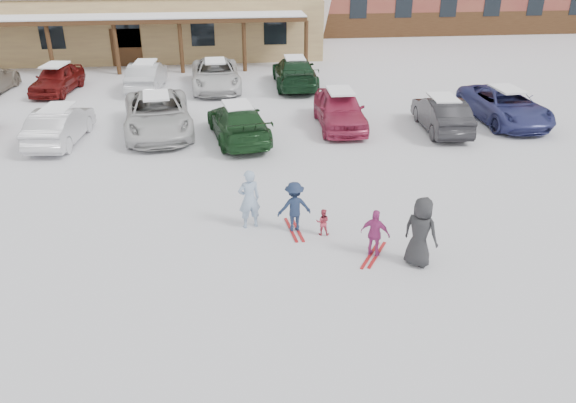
{
  "coord_description": "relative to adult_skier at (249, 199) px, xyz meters",
  "views": [
    {
      "loc": [
        -1.2,
        -12.25,
        7.47
      ],
      "look_at": [
        0.3,
        1.0,
        1.0
      ],
      "focal_mm": 35.0,
      "sensor_mm": 36.0,
      "label": 1
    }
  ],
  "objects": [
    {
      "name": "parked_car_11",
      "position": [
        3.15,
        15.27,
        -0.09
      ],
      "size": [
        2.23,
        5.27,
        1.52
      ],
      "primitive_type": "imported",
      "rotation": [
        0.0,
        0.0,
        3.12
      ],
      "color": "#13321B",
      "rests_on": "ground"
    },
    {
      "name": "adult_skier",
      "position": [
        0.0,
        0.0,
        0.0
      ],
      "size": [
        0.7,
        0.55,
        1.7
      ],
      "primitive_type": "imported",
      "rotation": [
        0.0,
        0.0,
        3.39
      ],
      "color": "#94AECD",
      "rests_on": "ground"
    },
    {
      "name": "parked_car_2",
      "position": [
        -3.27,
        8.51,
        -0.07
      ],
      "size": [
        3.26,
        5.88,
        1.56
      ],
      "primitive_type": "imported",
      "rotation": [
        0.0,
        0.0,
        0.13
      ],
      "color": "silver",
      "rests_on": "ground"
    },
    {
      "name": "parked_car_8",
      "position": [
        -8.93,
        15.47,
        -0.14
      ],
      "size": [
        2.23,
        4.33,
        1.41
      ],
      "primitive_type": "imported",
      "rotation": [
        0.0,
        0.0,
        -0.14
      ],
      "color": "#63100F",
      "rests_on": "ground"
    },
    {
      "name": "child_navy",
      "position": [
        1.2,
        -0.35,
        -0.13
      ],
      "size": [
        0.98,
        0.63,
        1.43
      ],
      "primitive_type": "imported",
      "rotation": [
        0.0,
        0.0,
        3.25
      ],
      "color": "#1B2845",
      "rests_on": "ground"
    },
    {
      "name": "skis_child_navy",
      "position": [
        1.2,
        -0.35,
        -0.83
      ],
      "size": [
        0.35,
        1.41,
        0.03
      ],
      "primitive_type": "cube",
      "rotation": [
        0.0,
        0.0,
        3.25
      ],
      "color": "#A31719",
      "rests_on": "ground"
    },
    {
      "name": "ground",
      "position": [
        0.7,
        -1.58,
        -0.85
      ],
      "size": [
        160.0,
        160.0,
        0.0
      ],
      "primitive_type": "plane",
      "color": "white",
      "rests_on": "ground"
    },
    {
      "name": "parked_car_10",
      "position": [
        -0.96,
        15.31,
        -0.12
      ],
      "size": [
        2.62,
        5.34,
        1.46
      ],
      "primitive_type": "imported",
      "rotation": [
        0.0,
        0.0,
        0.04
      ],
      "color": "silver",
      "rests_on": "ground"
    },
    {
      "name": "parked_car_9",
      "position": [
        -4.5,
        15.51,
        -0.14
      ],
      "size": [
        1.74,
        4.39,
        1.42
      ],
      "primitive_type": "imported",
      "rotation": [
        0.0,
        0.0,
        3.09
      ],
      "color": "#ADAFB3",
      "rests_on": "ground"
    },
    {
      "name": "bystander_dark",
      "position": [
        4.02,
        -2.41,
        0.05
      ],
      "size": [
        1.02,
        1.03,
        1.79
      ],
      "primitive_type": "imported",
      "rotation": [
        0.0,
        0.0,
        2.34
      ],
      "color": "#272729",
      "rests_on": "ground"
    },
    {
      "name": "parked_car_3",
      "position": [
        -0.06,
        7.31,
        -0.15
      ],
      "size": [
        2.69,
        5.07,
        1.4
      ],
      "primitive_type": "imported",
      "rotation": [
        0.0,
        0.0,
        3.3
      ],
      "color": "#183C1C",
      "rests_on": "ground"
    },
    {
      "name": "parked_car_5",
      "position": [
        8.22,
        7.47,
        -0.15
      ],
      "size": [
        1.73,
        4.3,
        1.39
      ],
      "primitive_type": "imported",
      "rotation": [
        0.0,
        0.0,
        3.08
      ],
      "color": "black",
      "rests_on": "ground"
    },
    {
      "name": "parked_car_6",
      "position": [
        11.34,
        8.34,
        -0.13
      ],
      "size": [
        2.59,
        5.27,
        1.44
      ],
      "primitive_type": "imported",
      "rotation": [
        0.0,
        0.0,
        0.04
      ],
      "color": "navy",
      "rests_on": "ground"
    },
    {
      "name": "child_magenta",
      "position": [
        3.05,
        -1.91,
        -0.21
      ],
      "size": [
        0.8,
        0.66,
        1.28
      ],
      "primitive_type": "imported",
      "rotation": [
        0.0,
        0.0,
        2.59
      ],
      "color": "#B03780",
      "rests_on": "ground"
    },
    {
      "name": "parked_car_4",
      "position": [
        4.18,
        8.39,
        -0.07
      ],
      "size": [
        1.96,
        4.62,
        1.56
      ],
      "primitive_type": "imported",
      "rotation": [
        0.0,
        0.0,
        -0.03
      ],
      "color": "#A82B4D",
      "rests_on": "ground"
    },
    {
      "name": "parked_car_1",
      "position": [
        -6.91,
        7.72,
        -0.15
      ],
      "size": [
        1.85,
        4.35,
        1.4
      ],
      "primitive_type": "imported",
      "rotation": [
        0.0,
        0.0,
        3.05
      ],
      "color": "silver",
      "rests_on": "ground"
    },
    {
      "name": "skis_child_magenta",
      "position": [
        3.05,
        -1.91,
        -0.83
      ],
      "size": [
        0.9,
        1.3,
        0.03
      ],
      "primitive_type": "cube",
      "rotation": [
        0.0,
        0.0,
        2.59
      ],
      "color": "#A31719",
      "rests_on": "ground"
    },
    {
      "name": "toddler_red",
      "position": [
        1.94,
        -0.67,
        -0.47
      ],
      "size": [
        0.42,
        0.36,
        0.76
      ],
      "primitive_type": "imported",
      "rotation": [
        0.0,
        0.0,
        2.93
      ],
      "color": "#BE3A4E",
      "rests_on": "ground"
    }
  ]
}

